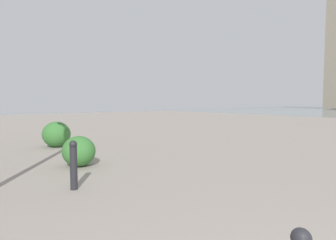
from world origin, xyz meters
TOP-DOWN VIEW (x-y plane):
  - bollard_mid at (5.12, -0.47)m, footprint 0.13×0.13m
  - shrub_low at (9.86, -1.54)m, footprint 0.97×0.87m
  - shrub_round at (6.74, -1.15)m, footprint 0.81×0.73m

SIDE VIEW (x-z plane):
  - shrub_round at x=6.74m, z-range 0.00..0.69m
  - shrub_low at x=9.86m, z-range 0.00..0.82m
  - bollard_mid at x=5.12m, z-range 0.02..0.85m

